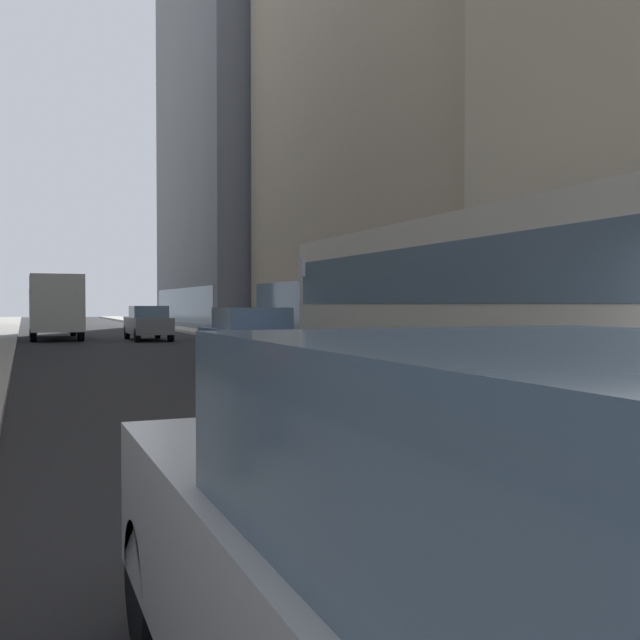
# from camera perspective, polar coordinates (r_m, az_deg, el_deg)

# --- Properties ---
(ground_plane) EXTENTS (120.00, 120.00, 0.00)m
(ground_plane) POSITION_cam_1_polar(r_m,az_deg,el_deg) (39.09, -16.19, -1.27)
(ground_plane) COLOR #232326
(sidewalk_right) EXTENTS (2.40, 110.00, 0.15)m
(sidewalk_right) POSITION_cam_1_polar(r_m,az_deg,el_deg) (40.11, -8.07, -1.07)
(sidewalk_right) COLOR #ADA89E
(sidewalk_right) RESTS_ON ground
(building_right_far) EXTENTS (11.93, 19.95, 28.62)m
(building_right_far) POSITION_cam_1_polar(r_m,az_deg,el_deg) (53.91, -4.52, 14.79)
(building_right_far) COLOR slate
(building_right_far) RESTS_ON ground
(transit_bus) EXTENTS (2.78, 11.53, 3.05)m
(transit_bus) POSITION_cam_1_polar(r_m,az_deg,el_deg) (11.70, 14.40, 1.56)
(transit_bus) COLOR silver
(transit_bus) RESTS_ON ground
(car_grey_wagon) EXTENTS (1.70, 4.31, 1.62)m
(car_grey_wagon) POSITION_cam_1_polar(r_m,az_deg,el_deg) (34.82, -13.45, -0.22)
(car_grey_wagon) COLOR slate
(car_grey_wagon) RESTS_ON ground
(car_silver_sedan) EXTENTS (1.84, 4.68, 1.62)m
(car_silver_sedan) POSITION_cam_1_polar(r_m,az_deg,el_deg) (2.33, 18.08, -21.23)
(car_silver_sedan) COLOR #B7BABF
(car_silver_sedan) RESTS_ON ground
(car_blue_hatchback) EXTENTS (1.77, 4.11, 1.62)m
(car_blue_hatchback) POSITION_cam_1_polar(r_m,az_deg,el_deg) (18.72, -5.58, -1.45)
(car_blue_hatchback) COLOR #4C6BB7
(car_blue_hatchback) RESTS_ON ground
(box_truck) EXTENTS (2.30, 7.50, 3.05)m
(box_truck) POSITION_cam_1_polar(r_m,az_deg,el_deg) (37.39, -20.24, 1.14)
(box_truck) COLOR #19519E
(box_truck) RESTS_ON ground
(dalmatian_dog) EXTENTS (0.22, 0.96, 0.72)m
(dalmatian_dog) POSITION_cam_1_polar(r_m,az_deg,el_deg) (7.22, 21.36, -8.38)
(dalmatian_dog) COLOR white
(dalmatian_dog) RESTS_ON ground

